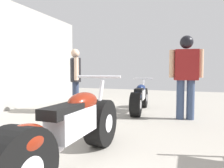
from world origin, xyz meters
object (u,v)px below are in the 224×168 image
Objects in this scene: motorcycle_black_naked at (140,98)px; mechanic_with_helmet at (186,70)px; mechanic_in_blue at (75,77)px; motorcycle_maroon_cruiser at (71,132)px.

mechanic_with_helmet is (1.10, -0.44, 0.71)m from motorcycle_black_naked.
mechanic_in_blue is at bearing -175.80° from mechanic_with_helmet.
mechanic_with_helmet reaches higher than motorcycle_maroon_cruiser.
mechanic_with_helmet reaches higher than mechanic_in_blue.
motorcycle_maroon_cruiser is 1.13× the size of motorcycle_black_naked.
motorcycle_black_naked is (-0.07, 3.23, -0.05)m from motorcycle_maroon_cruiser.
motorcycle_black_naked is at bearing 91.26° from motorcycle_maroon_cruiser.
motorcycle_black_naked is 1.03× the size of mechanic_with_helmet.
mechanic_with_helmet is (1.03, 2.79, 0.67)m from motorcycle_maroon_cruiser.
motorcycle_maroon_cruiser is 3.07m from mechanic_in_blue.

